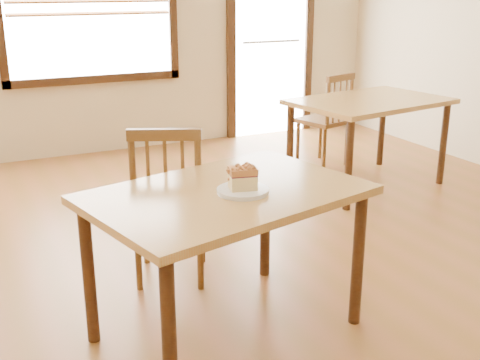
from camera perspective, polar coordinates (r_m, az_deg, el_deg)
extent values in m
plane|color=beige|center=(6.17, -16.97, 15.81)|extent=(7.00, 0.00, 7.00)
cube|color=#361E0E|center=(6.26, -13.57, 9.29)|extent=(1.76, 0.06, 0.08)
cube|color=#A96D27|center=(6.17, -14.04, 16.14)|extent=(1.56, 0.05, 0.03)
cube|color=#A96D27|center=(6.17, -13.95, 15.07)|extent=(1.56, 0.05, 0.03)
cube|color=white|center=(6.94, 2.90, 13.41)|extent=(0.90, 0.02, 2.20)
cube|color=#361E0E|center=(6.71, -0.85, 13.26)|extent=(0.09, 0.06, 2.20)
cube|color=#361E0E|center=(7.18, 6.52, 13.47)|extent=(0.09, 0.06, 2.20)
cylinder|color=#B2B2B7|center=(6.93, 3.00, 12.98)|extent=(0.72, 0.03, 0.03)
cube|color=#A1803E|center=(2.81, -1.30, -1.38)|extent=(1.42, 1.11, 0.04)
cylinder|color=#361E0E|center=(2.43, -6.73, -14.75)|extent=(0.06, 0.06, 0.71)
cylinder|color=#361E0E|center=(3.09, 11.12, -7.41)|extent=(0.06, 0.06, 0.71)
cylinder|color=#361E0E|center=(2.97, -14.15, -8.71)|extent=(0.06, 0.06, 0.71)
cylinder|color=#361E0E|center=(3.53, 2.41, -3.73)|extent=(0.06, 0.06, 0.71)
cube|color=brown|center=(3.50, -6.65, -2.14)|extent=(0.57, 0.57, 0.04)
cylinder|color=brown|center=(3.75, -3.63, -4.81)|extent=(0.04, 0.04, 0.44)
cylinder|color=brown|center=(3.78, -8.96, -4.82)|extent=(0.04, 0.04, 0.44)
cylinder|color=brown|center=(3.43, -3.79, -7.08)|extent=(0.04, 0.04, 0.44)
cylinder|color=brown|center=(3.46, -9.63, -7.08)|extent=(0.04, 0.04, 0.44)
cylinder|color=brown|center=(3.23, -3.98, 0.62)|extent=(0.04, 0.04, 0.47)
cylinder|color=brown|center=(3.26, -10.13, 0.55)|extent=(0.04, 0.04, 0.47)
cube|color=brown|center=(3.19, -7.22, 4.29)|extent=(0.37, 0.20, 0.06)
cylinder|color=brown|center=(3.24, -5.43, 0.43)|extent=(0.02, 0.02, 0.41)
cylinder|color=brown|center=(3.25, -7.06, 0.42)|extent=(0.02, 0.02, 0.41)
cylinder|color=brown|center=(3.26, -8.68, 0.40)|extent=(0.02, 0.02, 0.41)
cube|color=#A1803E|center=(5.18, 12.23, 7.28)|extent=(1.38, 1.03, 0.04)
cylinder|color=#361E0E|center=(4.64, 10.26, 1.37)|extent=(0.06, 0.06, 0.71)
cylinder|color=#361E0E|center=(5.47, 18.72, 3.25)|extent=(0.06, 0.06, 0.71)
cylinder|color=#361E0E|center=(5.14, 4.76, 3.25)|extent=(0.06, 0.06, 0.71)
cylinder|color=#361E0E|center=(5.90, 13.30, 4.77)|extent=(0.06, 0.06, 0.71)
cube|color=brown|center=(5.77, 7.90, 5.61)|extent=(0.50, 0.50, 0.04)
cylinder|color=brown|center=(6.05, 7.62, 3.90)|extent=(0.03, 0.03, 0.42)
cylinder|color=brown|center=(5.81, 5.51, 3.38)|extent=(0.03, 0.03, 0.42)
cylinder|color=brown|center=(5.85, 10.07, 3.28)|extent=(0.03, 0.03, 0.42)
cylinder|color=brown|center=(5.60, 7.98, 2.73)|extent=(0.03, 0.03, 0.42)
cylinder|color=brown|center=(5.74, 10.47, 7.68)|extent=(0.03, 0.03, 0.44)
cylinder|color=brown|center=(5.49, 8.35, 7.31)|extent=(0.03, 0.03, 0.44)
cube|color=brown|center=(5.58, 9.54, 9.55)|extent=(0.36, 0.14, 0.06)
cylinder|color=brown|center=(5.68, 9.98, 7.50)|extent=(0.02, 0.02, 0.39)
cylinder|color=brown|center=(5.61, 9.43, 7.40)|extent=(0.02, 0.02, 0.39)
cylinder|color=brown|center=(5.55, 8.86, 7.30)|extent=(0.02, 0.02, 0.39)
cylinder|color=white|center=(2.77, 0.27, -1.01)|extent=(0.24, 0.24, 0.02)
cylinder|color=white|center=(2.78, 0.27, -1.13)|extent=(0.16, 0.16, 0.01)
cube|color=#FFF390|center=(2.76, 0.27, -0.17)|extent=(0.14, 0.12, 0.07)
cube|color=#481426|center=(2.75, 0.27, 0.54)|extent=(0.14, 0.12, 0.01)
cube|color=#AA6535|center=(2.74, 0.27, 0.88)|extent=(0.14, 0.12, 0.03)
sphere|color=#AA6535|center=(2.72, 1.46, 1.16)|extent=(0.02, 0.02, 0.02)
sphere|color=#AA6535|center=(2.73, 0.90, 1.24)|extent=(0.02, 0.02, 0.02)
sphere|color=#AA6535|center=(2.75, -0.42, 1.36)|extent=(0.03, 0.03, 0.03)
sphere|color=#AA6535|center=(2.72, -0.54, 1.15)|extent=(0.02, 0.02, 0.02)
sphere|color=#AA6535|center=(2.76, -0.81, 1.38)|extent=(0.01, 0.01, 0.01)
sphere|color=#AA6535|center=(2.76, 0.81, 1.39)|extent=(0.02, 0.02, 0.02)
sphere|color=#AA6535|center=(2.75, -0.88, 1.35)|extent=(0.02, 0.02, 0.02)
sphere|color=#AA6535|center=(2.76, 1.28, 1.34)|extent=(0.02, 0.02, 0.02)
sphere|color=#AA6535|center=(2.71, 0.59, 1.07)|extent=(0.02, 0.02, 0.02)
sphere|color=#AA6535|center=(2.71, -0.46, 1.02)|extent=(0.02, 0.02, 0.02)
sphere|color=#AA6535|center=(2.70, -0.17, 0.97)|extent=(0.01, 0.01, 0.01)
sphere|color=#AA6535|center=(2.73, 1.31, 1.23)|extent=(0.03, 0.03, 0.03)
sphere|color=#AA6535|center=(2.71, -0.45, 1.06)|extent=(0.02, 0.02, 0.02)
sphere|color=#AA6535|center=(2.70, 0.05, 1.04)|extent=(0.02, 0.02, 0.02)
sphere|color=#AA6535|center=(2.75, 1.23, 1.31)|extent=(0.02, 0.02, 0.02)
sphere|color=#AA6535|center=(2.77, 0.89, 1.45)|extent=(0.02, 0.02, 0.02)
sphere|color=#AA6535|center=(2.72, -0.93, -0.04)|extent=(0.02, 0.02, 0.02)
sphere|color=#AA6535|center=(2.75, -1.08, 0.90)|extent=(0.01, 0.01, 0.01)
sphere|color=#AA6535|center=(2.74, -1.03, 0.02)|extent=(0.01, 0.01, 0.01)
sphere|color=#AA6535|center=(2.74, -1.01, 0.63)|extent=(0.02, 0.02, 0.02)
sphere|color=#AA6535|center=(2.72, -1.00, 0.33)|extent=(0.01, 0.01, 0.01)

